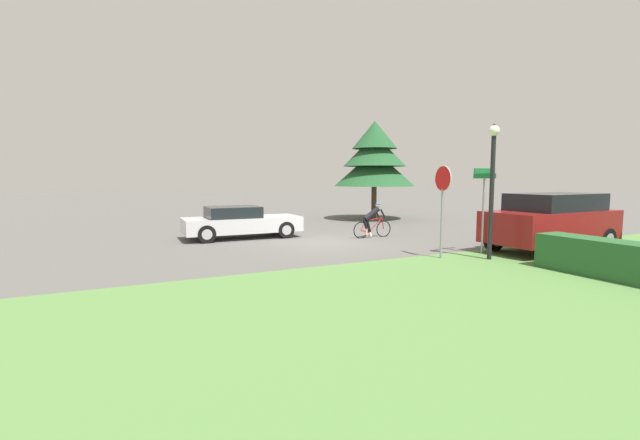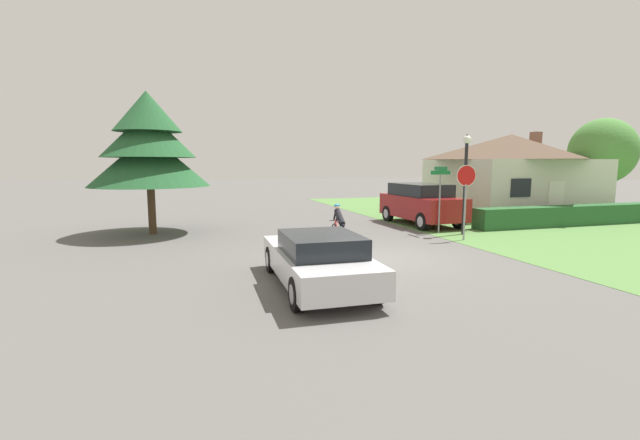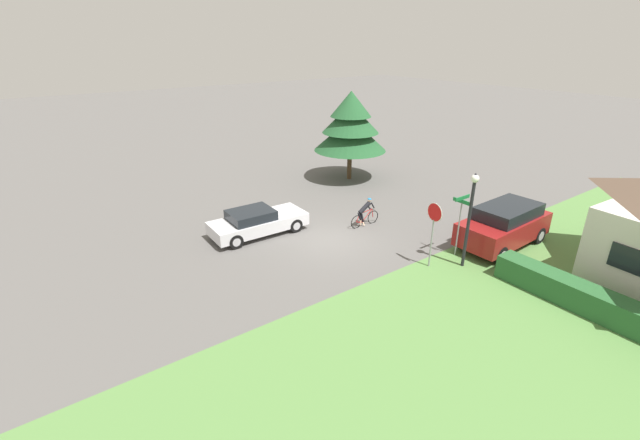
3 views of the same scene
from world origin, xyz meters
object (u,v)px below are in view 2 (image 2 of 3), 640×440
object	(u,v)px
sedan_left_lane	(318,259)
cottage_house	(510,173)
stop_sign	(466,187)
parked_suv_right	(421,203)
cyclist	(339,225)
street_name_sign	(440,188)
street_lamp	(466,171)
conifer_tall_near	(149,146)
deciduous_tree_right	(603,152)

from	to	relation	value
sedan_left_lane	cottage_house	bearing A→B (deg)	-51.67
stop_sign	parked_suv_right	bearing A→B (deg)	-92.81
cyclist	street_name_sign	distance (m)	5.02
sedan_left_lane	street_name_sign	world-z (taller)	street_name_sign
cottage_house	cyclist	bearing A→B (deg)	-149.80
parked_suv_right	street_lamp	bearing A→B (deg)	-178.12
street_name_sign	street_lamp	bearing A→B (deg)	-34.20
street_name_sign	conifer_tall_near	world-z (taller)	conifer_tall_near
stop_sign	conifer_tall_near	bearing A→B (deg)	-18.50
sedan_left_lane	conifer_tall_near	xyz separation A→B (m)	(-4.30, 9.31, 2.93)
cottage_house	street_name_sign	distance (m)	9.53
cottage_house	stop_sign	world-z (taller)	cottage_house
street_name_sign	parked_suv_right	bearing A→B (deg)	76.21
cottage_house	street_name_sign	size ratio (longest dim) A/B	3.07
cyclist	street_lamp	xyz separation A→B (m)	(5.55, 0.54, 1.89)
sedan_left_lane	street_name_sign	bearing A→B (deg)	-48.17
cottage_house	stop_sign	bearing A→B (deg)	-135.10
cottage_house	street_lamp	distance (m)	9.20
cottage_house	sedan_left_lane	bearing A→B (deg)	-139.46
sedan_left_lane	street_lamp	world-z (taller)	street_lamp
cottage_house	stop_sign	xyz separation A→B (m)	(-7.94, -6.96, -0.33)
street_name_sign	deciduous_tree_right	size ratio (longest dim) A/B	0.49
parked_suv_right	street_lamp	world-z (taller)	street_lamp
street_lamp	conifer_tall_near	distance (m)	12.77
street_lamp	street_name_sign	size ratio (longest dim) A/B	1.47
parked_suv_right	conifer_tall_near	xyz separation A→B (m)	(-11.94, 0.84, 2.57)
street_lamp	deciduous_tree_right	distance (m)	14.54
cyclist	street_name_sign	size ratio (longest dim) A/B	0.65
cyclist	street_lamp	distance (m)	5.89
cyclist	conifer_tall_near	xyz separation A→B (m)	(-6.57, 4.43, 2.88)
cyclist	stop_sign	size ratio (longest dim) A/B	0.64
conifer_tall_near	deciduous_tree_right	xyz separation A→B (m)	(25.61, 1.46, 0.02)
parked_suv_right	street_lamp	size ratio (longest dim) A/B	1.17
sedan_left_lane	street_lamp	xyz separation A→B (m)	(7.82, 5.43, 1.94)
cottage_house	cyclist	distance (m)	14.28
stop_sign	deciduous_tree_right	xyz separation A→B (m)	(14.29, 6.51, 1.58)
conifer_tall_near	deciduous_tree_right	world-z (taller)	conifer_tall_near
cyclist	stop_sign	xyz separation A→B (m)	(4.75, -0.62, 1.32)
cyclist	stop_sign	bearing A→B (deg)	-96.69
cottage_house	sedan_left_lane	distance (m)	18.78
street_name_sign	conifer_tall_near	xyz separation A→B (m)	(-11.33, 3.34, 1.68)
sedan_left_lane	street_lamp	size ratio (longest dim) A/B	1.16
stop_sign	deciduous_tree_right	world-z (taller)	deciduous_tree_right
cyclist	deciduous_tree_right	world-z (taller)	deciduous_tree_right
cyclist	street_lamp	bearing A→B (deg)	-83.62
cottage_house	parked_suv_right	world-z (taller)	cottage_house
parked_suv_right	deciduous_tree_right	world-z (taller)	deciduous_tree_right
deciduous_tree_right	conifer_tall_near	bearing A→B (deg)	-176.74
parked_suv_right	cottage_house	bearing A→B (deg)	-70.97
deciduous_tree_right	street_lamp	bearing A→B (deg)	-158.41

